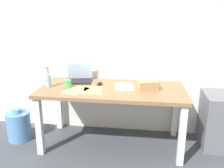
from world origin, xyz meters
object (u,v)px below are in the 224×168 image
object	(u,v)px
laptop_left	(79,77)
coffee_mug	(68,84)
water_cooler_jug	(19,126)
desk	(112,96)
beer_bottle	(48,80)
cardboard_box	(148,85)
computer_mouse	(100,84)
filing_cabinet	(219,121)

from	to	relation	value
laptop_left	coffee_mug	size ratio (longest dim) A/B	3.66
coffee_mug	water_cooler_jug	distance (m)	0.91
desk	beer_bottle	world-z (taller)	beer_bottle
beer_bottle	desk	bearing A→B (deg)	4.53
water_cooler_jug	cardboard_box	bearing A→B (deg)	1.94
desk	cardboard_box	distance (m)	0.44
laptop_left	beer_bottle	bearing A→B (deg)	-136.03
computer_mouse	coffee_mug	size ratio (longest dim) A/B	1.05
desk	computer_mouse	size ratio (longest dim) A/B	16.99
computer_mouse	beer_bottle	bearing A→B (deg)	-158.86
cardboard_box	laptop_left	bearing A→B (deg)	165.97
beer_bottle	filing_cabinet	size ratio (longest dim) A/B	0.36
beer_bottle	water_cooler_jug	world-z (taller)	beer_bottle
beer_bottle	laptop_left	bearing A→B (deg)	43.97
desk	filing_cabinet	xyz separation A→B (m)	(1.29, 0.14, -0.31)
laptop_left	cardboard_box	world-z (taller)	laptop_left
laptop_left	filing_cabinet	world-z (taller)	laptop_left
computer_mouse	coffee_mug	distance (m)	0.39
laptop_left	desk	bearing A→B (deg)	-26.33
beer_bottle	computer_mouse	bearing A→B (deg)	15.74
computer_mouse	coffee_mug	bearing A→B (deg)	-149.05
laptop_left	water_cooler_jug	world-z (taller)	laptop_left
computer_mouse	cardboard_box	distance (m)	0.59
coffee_mug	filing_cabinet	size ratio (longest dim) A/B	0.14
laptop_left	water_cooler_jug	distance (m)	0.99
laptop_left	beer_bottle	world-z (taller)	beer_bottle
desk	laptop_left	size ratio (longest dim) A/B	4.89
desk	filing_cabinet	size ratio (longest dim) A/B	2.56
desk	water_cooler_jug	distance (m)	1.29
laptop_left	cardboard_box	xyz separation A→B (m)	(0.87, -0.22, 0.00)
cardboard_box	filing_cabinet	world-z (taller)	cardboard_box
laptop_left	coffee_mug	xyz separation A→B (m)	(-0.06, -0.29, -0.00)
coffee_mug	water_cooler_jug	world-z (taller)	coffee_mug
desk	water_cooler_jug	bearing A→B (deg)	-177.77
coffee_mug	filing_cabinet	xyz separation A→B (m)	(1.80, 0.20, -0.45)
computer_mouse	desk	bearing A→B (deg)	-27.00
beer_bottle	filing_cabinet	bearing A→B (deg)	5.52
computer_mouse	cardboard_box	xyz separation A→B (m)	(0.58, -0.10, 0.03)
computer_mouse	cardboard_box	world-z (taller)	cardboard_box
computer_mouse	cardboard_box	size ratio (longest dim) A/B	0.45
filing_cabinet	desk	bearing A→B (deg)	-173.90
coffee_mug	filing_cabinet	bearing A→B (deg)	6.28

